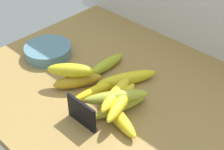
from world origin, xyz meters
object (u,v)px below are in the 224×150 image
Objects in this scene: banana_2 at (127,79)px; banana_7 at (117,95)px; banana_8 at (117,97)px; banana_5 at (99,89)px; banana_3 at (78,81)px; chalkboard_sign at (82,114)px; banana_1 at (107,64)px; banana_9 at (71,70)px; banana_0 at (117,116)px; banana_4 at (121,106)px; banana_6 at (121,102)px; fruit_bowl at (48,51)px.

banana_7 reaches higher than banana_2.
banana_5 is at bearing 168.13° from banana_8.
banana_7 is at bearing -8.61° from banana_5.
banana_5 is 1.07× the size of banana_8.
banana_7 is at bearing 3.46° from banana_3.
chalkboard_sign reaches higher than banana_1.
banana_7 is 1.13× the size of banana_9.
banana_0 is at bearing 50.00° from chalkboard_sign.
banana_7 is (-1.46, -0.21, 3.68)cm from banana_4.
banana_6 is (1.45, -1.27, 3.48)cm from banana_4.
banana_3 is 0.83× the size of banana_8.
banana_4 is (17.84, -12.14, -0.17)cm from banana_1.
banana_5 is 12.63cm from banana_6.
banana_3 is (21.35, -4.29, 0.11)cm from fruit_bowl.
banana_6 is 3.11cm from banana_7.
fruit_bowl is 0.95× the size of banana_6.
fruit_bowl reaches higher than banana_5.
banana_3 is at bearing 172.46° from banana_0.
banana_6 is (-0.75, 2.60, 3.16)cm from banana_0.
banana_2 is at bearing 125.78° from banana_6.
banana_4 is 10.47cm from banana_5.
banana_5 is 1.14× the size of banana_6.
fruit_bowl is at bearing 164.54° from banana_9.
fruit_bowl is 38.10cm from banana_7.
chalkboard_sign is at bearing -119.00° from banana_6.
chalkboard_sign is 12.50cm from banana_4.
chalkboard_sign is at bearing -103.79° from banana_7.
banana_2 is 1.16× the size of banana_6.
banana_6 reaches higher than banana_4.
banana_7 is 0.89× the size of banana_8.
banana_5 is at bearing -3.85° from fruit_bowl.
banana_1 is 20.81cm from banana_7.
banana_3 reaches higher than banana_4.
chalkboard_sign is 0.64× the size of banana_7.
chalkboard_sign is 14.29cm from banana_5.
fruit_bowl is (-35.02, 14.65, -1.83)cm from chalkboard_sign.
banana_8 is 18.60cm from banana_9.
banana_9 reaches higher than banana_3.
chalkboard_sign is 22.58cm from banana_2.
banana_0 is 1.27× the size of banana_9.
fruit_bowl is at bearing 176.15° from banana_5.
fruit_bowl is 1.07× the size of banana_3.
banana_0 is at bearing -44.90° from banana_7.
fruit_bowl is 1.07× the size of banana_1.
banana_4 is at bearing 138.92° from banana_6.
banana_5 is at bearing 17.35° from banana_3.
banana_2 is at bearing 48.16° from banana_3.
fruit_bowl is 0.92× the size of banana_4.
banana_7 is (-3.67, 3.66, 3.36)cm from banana_0.
chalkboard_sign is 0.57× the size of banana_8.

